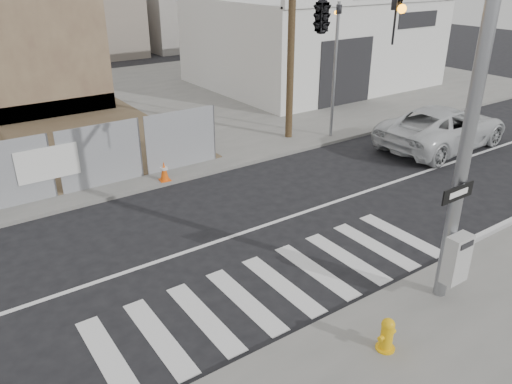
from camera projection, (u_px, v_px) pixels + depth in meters
ground at (224, 239)px, 13.07m from camera, size 100.00×100.00×0.00m
sidewalk_far at (68, 116)px, 23.49m from camera, size 50.00×20.00×0.12m
signal_pole at (365, 54)px, 10.85m from camera, size 0.96×5.87×7.00m
far_signal_pole at (336, 52)px, 19.21m from camera, size 0.16×0.20×5.60m
concrete_wall_right at (44, 44)px, 21.91m from camera, size 5.50×1.30×8.00m
auto_shop at (311, 41)px, 28.97m from camera, size 12.00×10.20×5.95m
utility_pole_right at (292, 5)px, 18.39m from camera, size 1.60×0.28×10.00m
fire_hydrant at (387, 334)px, 9.04m from camera, size 0.42×0.40×0.67m
suv at (443, 127)px, 19.35m from camera, size 5.96×2.96×1.62m
traffic_cone_d at (164, 171)px, 16.21m from camera, size 0.38×0.38×0.65m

